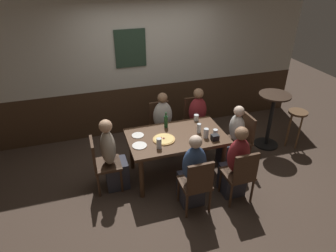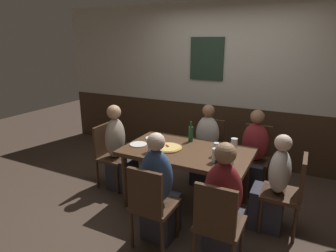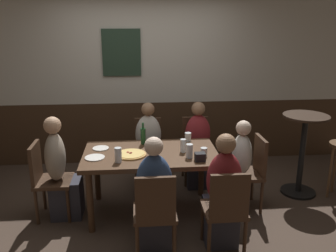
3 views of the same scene
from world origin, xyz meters
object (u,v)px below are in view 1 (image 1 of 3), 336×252
Objects in this scene: person_mid_far at (163,128)px; pizza at (164,139)px; chair_mid_near at (197,183)px; beer_bottle_green at (166,121)px; dining_table at (176,140)px; chair_right_far at (195,118)px; person_head_west at (113,160)px; person_right_near at (235,167)px; chair_mid_far at (161,123)px; pint_glass_amber at (196,118)px; plate_white_small at (138,135)px; chair_head_west at (102,162)px; person_mid_near at (192,176)px; plate_white_large at (140,146)px; chair_head_east at (242,137)px; tumbler_water at (206,134)px; side_bar_table at (271,116)px; pint_glass_stout at (199,129)px; tumbler_short at (159,144)px; person_head_east at (233,141)px; bar_stool at (297,119)px; beer_glass_tall at (215,133)px; person_right_far at (198,123)px; chair_right_near at (241,173)px.

pizza is (-0.22, -0.77, 0.27)m from person_mid_far.
chair_mid_near is 3.34× the size of beer_bottle_green.
dining_table is 1.10m from chair_right_far.
chair_mid_near is at bearing -90.00° from dining_table.
beer_bottle_green is at bearing 17.91° from person_head_west.
person_right_near is (0.00, -1.57, 0.00)m from chair_right_far.
person_right_near and person_head_west have the same top height.
pint_glass_amber is at bearing -46.47° from chair_mid_far.
plate_white_small is at bearing -150.76° from chair_right_far.
chair_head_west is 3.34× the size of beer_bottle_green.
person_head_west is at bearing 180.00° from dining_table.
person_mid_far is (-0.00, 1.40, -0.01)m from person_mid_near.
chair_right_far is 0.74× the size of person_head_west.
plate_white_large is (-0.61, -0.12, 0.09)m from dining_table.
chair_head_east is 1.42m from pizza.
side_bar_table is (1.52, 0.50, -0.19)m from tumbler_water.
tumbler_water is at bearing 51.36° from person_mid_near.
chair_mid_far reaches higher than plate_white_large.
person_mid_far is 7.53× the size of pint_glass_stout.
chair_right_far is at bearing 67.03° from person_mid_near.
dining_table is 0.46m from tumbler_short.
chair_head_east is 0.83m from side_bar_table.
chair_right_far is at bearing 69.39° from pint_glass_amber.
person_head_east is 1.39m from bar_stool.
beer_bottle_green is at bearing 143.81° from beer_glass_tall.
chair_mid_far is (-1.17, 0.86, 0.00)m from chair_head_east.
person_mid_near is 0.66m from tumbler_short.
chair_head_west reaches higher than dining_table.
beer_glass_tall is 1.20m from plate_white_small.
chair_mid_near is at bearing -111.18° from pint_glass_amber.
person_mid_near is at bearing -114.05° from pint_glass_amber.
side_bar_table is at bearing 9.04° from dining_table.
chair_head_west is 1.78m from beer_glass_tall.
person_head_east is 1.19m from beer_bottle_green.
person_mid_near reaches higher than chair_mid_far.
chair_mid_near is 1.70m from person_right_far.
pint_glass_amber is 0.10× the size of side_bar_table.
dining_table is at bearing 177.64° from pint_glass_stout.
pint_glass_stout is (-0.05, 0.17, -0.00)m from tumbler_water.
tumbler_water is (1.58, -0.19, 0.31)m from chair_head_west.
person_head_east reaches higher than chair_right_far.
person_head_east is 10.78× the size of beer_glass_tall.
chair_head_west is at bearing -154.77° from chair_right_far.
chair_right_near is 2.03m from chair_head_west.
dining_table is at bearing 90.00° from chair_mid_near.
person_mid_far reaches higher than chair_right_near.
person_right_far is (0.66, -0.00, -0.00)m from person_mid_far.
chair_head_east reaches higher than plate_white_small.
chair_head_west is 1.00× the size of chair_mid_far.
person_mid_far is at bearing 115.30° from person_right_near.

